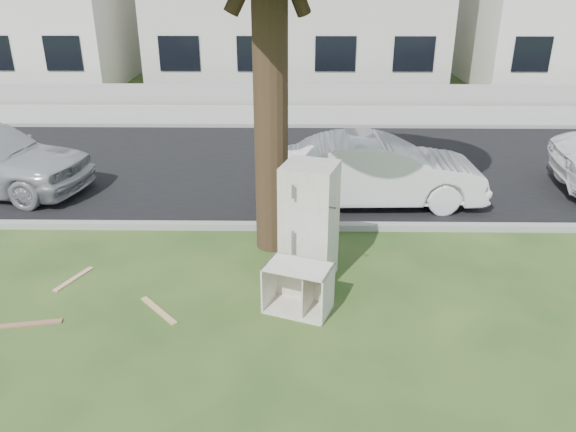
{
  "coord_description": "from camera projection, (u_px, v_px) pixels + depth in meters",
  "views": [
    {
      "loc": [
        -0.01,
        -6.84,
        4.4
      ],
      "look_at": [
        -0.12,
        0.6,
        1.09
      ],
      "focal_mm": 35.0,
      "sensor_mm": 36.0,
      "label": 1
    }
  ],
  "objects": [
    {
      "name": "car_center",
      "position": [
        378.0,
        171.0,
        11.15
      ],
      "size": [
        4.2,
        1.58,
        1.37
      ],
      "primitive_type": "imported",
      "rotation": [
        0.0,
        0.0,
        1.6
      ],
      "color": "silver",
      "rests_on": "ground"
    },
    {
      "name": "cabinet",
      "position": [
        298.0,
        288.0,
        7.73
      ],
      "size": [
        1.03,
        0.83,
        0.69
      ],
      "primitive_type": "cube",
      "rotation": [
        0.0,
        0.0,
        -0.36
      ],
      "color": "beige",
      "rests_on": "ground"
    },
    {
      "name": "low_wall",
      "position": [
        296.0,
        95.0,
        19.41
      ],
      "size": [
        120.0,
        0.15,
        0.7
      ],
      "primitive_type": "cube",
      "color": "gray",
      "rests_on": "ground"
    },
    {
      "name": "fridge",
      "position": [
        309.0,
        223.0,
        8.34
      ],
      "size": [
        0.93,
        0.9,
        1.83
      ],
      "primitive_type": "cube",
      "rotation": [
        0.0,
        0.0,
        -0.31
      ],
      "color": "beige",
      "rests_on": "ground"
    },
    {
      "name": "ground",
      "position": [
        295.0,
        302.0,
        8.04
      ],
      "size": [
        120.0,
        120.0,
        0.0
      ],
      "primitive_type": "plane",
      "color": "#254318"
    },
    {
      "name": "plank_c",
      "position": [
        74.0,
        279.0,
        8.62
      ],
      "size": [
        0.39,
        0.75,
        0.02
      ],
      "primitive_type": "cube",
      "rotation": [
        0.0,
        0.0,
        1.17
      ],
      "color": "tan",
      "rests_on": "ground"
    },
    {
      "name": "plank_a",
      "position": [
        16.0,
        325.0,
        7.51
      ],
      "size": [
        1.17,
        0.31,
        0.02
      ],
      "primitive_type": "cube",
      "rotation": [
        0.0,
        0.0,
        0.19
      ],
      "color": "#8F6045",
      "rests_on": "ground"
    },
    {
      "name": "road",
      "position": [
        296.0,
        166.0,
        13.52
      ],
      "size": [
        120.0,
        7.0,
        0.01
      ],
      "primitive_type": "cube",
      "color": "black",
      "rests_on": "ground"
    },
    {
      "name": "kerb_far",
      "position": [
        296.0,
        128.0,
        16.76
      ],
      "size": [
        120.0,
        0.18,
        0.12
      ],
      "primitive_type": "cube",
      "color": "gray",
      "rests_on": "ground"
    },
    {
      "name": "kerb_near",
      "position": [
        296.0,
        229.0,
        10.28
      ],
      "size": [
        120.0,
        0.18,
        0.12
      ],
      "primitive_type": "cube",
      "color": "gray",
      "rests_on": "ground"
    },
    {
      "name": "sidewalk",
      "position": [
        296.0,
        116.0,
        18.08
      ],
      "size": [
        120.0,
        2.8,
        0.01
      ],
      "primitive_type": "cube",
      "color": "gray",
      "rests_on": "ground"
    },
    {
      "name": "plank_b",
      "position": [
        159.0,
        310.0,
        7.83
      ],
      "size": [
        0.65,
        0.7,
        0.02
      ],
      "primitive_type": "cube",
      "rotation": [
        0.0,
        0.0,
        -0.83
      ],
      "color": "tan",
      "rests_on": "ground"
    }
  ]
}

